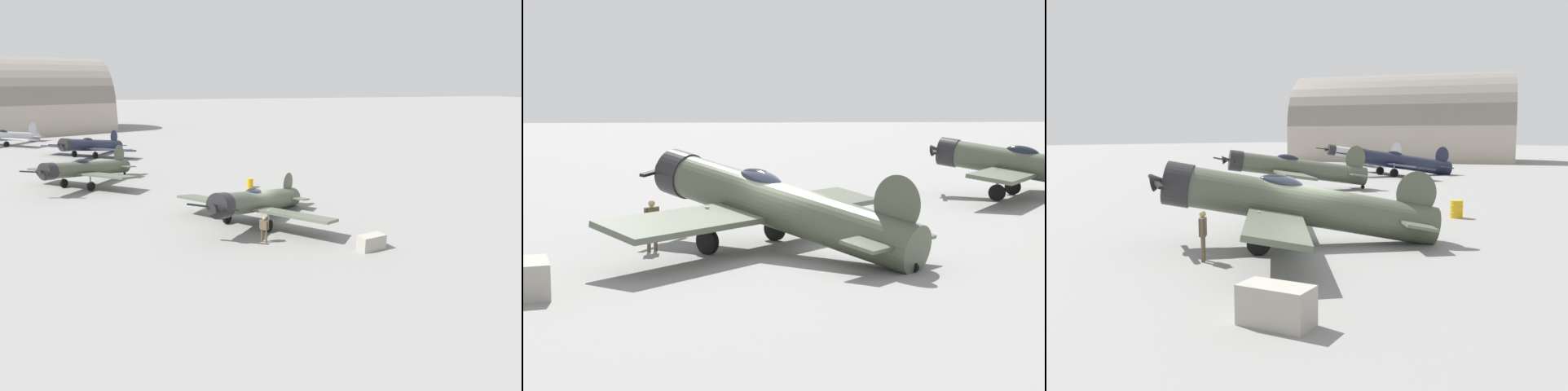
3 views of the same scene
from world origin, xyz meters
TOP-DOWN VIEW (x-y plane):
  - ground_plane at (0.00, 0.00)m, footprint 400.00×400.00m
  - airplane_foreground at (-0.37, -0.37)m, footprint 9.83×9.84m
  - airplane_mid_apron at (-12.98, 13.65)m, footprint 9.93×9.54m
  - airplane_far_line at (-14.61, 30.80)m, footprint 12.07×10.33m
  - airplane_outer_stand at (-28.11, 44.11)m, footprint 11.27×10.52m
  - ground_crew_mechanic at (-0.83, -4.07)m, footprint 0.49×0.46m
  - equipment_crate at (4.86, -6.65)m, footprint 1.70×1.12m
  - fuel_drum at (1.37, 9.44)m, footprint 0.64×0.64m
  - distant_hangar at (-31.41, 59.74)m, footprint 36.78×27.82m

SIDE VIEW (x-z plane):
  - ground_plane at x=0.00m, z-range 0.00..0.00m
  - fuel_drum at x=1.37m, z-range 0.00..0.85m
  - equipment_crate at x=4.86m, z-range 0.00..0.87m
  - ground_crew_mechanic at x=-0.83m, z-range 0.17..1.79m
  - airplane_far_line at x=-14.61m, z-range -0.17..2.88m
  - airplane_outer_stand at x=-28.11m, z-range -0.18..2.90m
  - airplane_foreground at x=-0.37m, z-range -0.10..3.07m
  - airplane_mid_apron at x=-12.98m, z-range -0.05..3.24m
  - distant_hangar at x=-31.41m, z-range -3.49..12.79m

